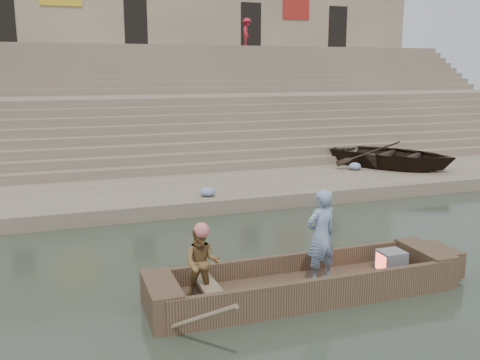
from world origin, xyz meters
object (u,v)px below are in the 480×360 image
main_rowboat (304,289)px  beached_rowboat (392,155)px  standing_man (321,236)px  television (391,261)px  pedestrian (247,32)px  rowing_man (202,263)px

main_rowboat → beached_rowboat: bearing=47.6°
standing_man → beached_rowboat: size_ratio=0.38×
standing_man → television: 1.60m
main_rowboat → pedestrian: 23.21m
standing_man → rowing_man: (-2.18, -0.04, -0.22)m
standing_man → pedestrian: pedestrian is taller
main_rowboat → beached_rowboat: 11.21m
television → rowing_man: bearing=-179.8°
standing_man → pedestrian: 22.87m
standing_man → television: size_ratio=3.67×
main_rowboat → television: (1.78, 0.00, 0.31)m
main_rowboat → rowing_man: rowing_man is taller
rowing_man → beached_rowboat: bearing=60.3°
standing_man → beached_rowboat: (7.24, 8.23, -0.20)m
rowing_man → television: bearing=19.2°
rowing_man → pedestrian: (8.50, 21.46, 5.16)m
rowing_man → television: rowing_man is taller
main_rowboat → pedestrian: pedestrian is taller
main_rowboat → standing_man: (0.31, 0.03, 0.95)m
rowing_man → pedestrian: 23.65m
television → pedestrian: 22.69m
standing_man → pedestrian: bearing=-117.9°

